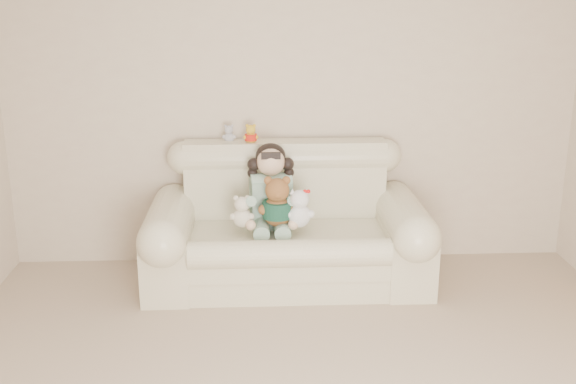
{
  "coord_description": "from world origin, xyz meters",
  "views": [
    {
      "loc": [
        -0.3,
        -2.88,
        2.17
      ],
      "look_at": [
        -0.07,
        1.9,
        0.75
      ],
      "focal_mm": 43.14,
      "sensor_mm": 36.0,
      "label": 1
    }
  ],
  "objects_px": {
    "brown_teddy": "(277,197)",
    "cream_teddy": "(242,208)",
    "seated_child": "(271,186)",
    "white_cat": "(299,204)",
    "sofa": "(287,218)"
  },
  "relations": [
    {
      "from": "sofa",
      "to": "seated_child",
      "type": "xyz_separation_m",
      "value": [
        -0.12,
        0.08,
        0.23
      ]
    },
    {
      "from": "seated_child",
      "to": "brown_teddy",
      "type": "height_order",
      "value": "seated_child"
    },
    {
      "from": "sofa",
      "to": "cream_teddy",
      "type": "relative_size",
      "value": 7.5
    },
    {
      "from": "sofa",
      "to": "cream_teddy",
      "type": "distance_m",
      "value": 0.38
    },
    {
      "from": "sofa",
      "to": "brown_teddy",
      "type": "bearing_deg",
      "value": -124.87
    },
    {
      "from": "brown_teddy",
      "to": "cream_teddy",
      "type": "bearing_deg",
      "value": -169.18
    },
    {
      "from": "cream_teddy",
      "to": "seated_child",
      "type": "bearing_deg",
      "value": 38.33
    },
    {
      "from": "seated_child",
      "to": "brown_teddy",
      "type": "xyz_separation_m",
      "value": [
        0.04,
        -0.19,
        -0.03
      ]
    },
    {
      "from": "seated_child",
      "to": "white_cat",
      "type": "xyz_separation_m",
      "value": [
        0.2,
        -0.23,
        -0.08
      ]
    },
    {
      "from": "sofa",
      "to": "cream_teddy",
      "type": "height_order",
      "value": "sofa"
    },
    {
      "from": "white_cat",
      "to": "cream_teddy",
      "type": "height_order",
      "value": "white_cat"
    },
    {
      "from": "brown_teddy",
      "to": "cream_teddy",
      "type": "distance_m",
      "value": 0.27
    },
    {
      "from": "brown_teddy",
      "to": "white_cat",
      "type": "bearing_deg",
      "value": -4.58
    },
    {
      "from": "sofa",
      "to": "white_cat",
      "type": "distance_m",
      "value": 0.23
    },
    {
      "from": "seated_child",
      "to": "brown_teddy",
      "type": "relative_size",
      "value": 1.49
    }
  ]
}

